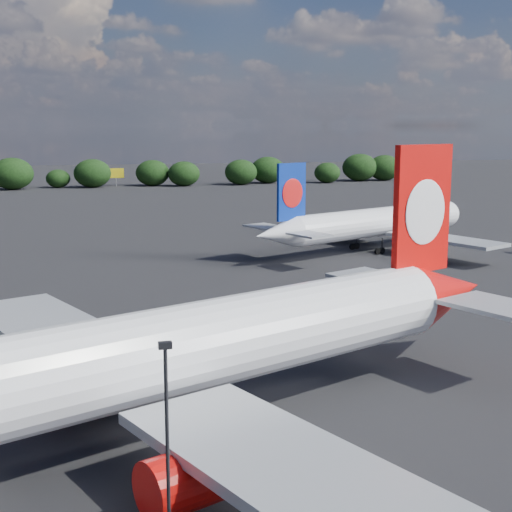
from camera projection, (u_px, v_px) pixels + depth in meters
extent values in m
plane|color=black|center=(69.00, 257.00, 101.76)|extent=(500.00, 500.00, 0.00)
cylinder|color=white|center=(179.00, 350.00, 42.17)|extent=(39.55, 21.44, 5.38)
cone|color=red|center=(445.00, 292.00, 56.92)|extent=(10.04, 8.40, 5.38)
cube|color=red|center=(422.00, 209.00, 53.75)|extent=(5.63, 2.88, 9.68)
ellipsoid|color=white|center=(425.00, 212.00, 53.54)|extent=(4.22, 2.02, 4.95)
ellipsoid|color=white|center=(419.00, 211.00, 54.04)|extent=(4.22, 2.02, 4.95)
cube|color=#A0A3A8|center=(493.00, 305.00, 50.93)|extent=(7.03, 7.86, 0.32)
cube|color=#A0A3A8|center=(372.00, 278.00, 60.18)|extent=(7.03, 7.86, 0.32)
cube|color=#A0A3A8|center=(308.00, 480.00, 30.26)|extent=(15.09, 22.50, 0.59)
cube|color=#A0A3A8|center=(55.00, 331.00, 52.13)|extent=(15.09, 22.50, 0.59)
cylinder|color=red|center=(198.00, 476.00, 33.44)|extent=(6.09, 4.83, 2.90)
cube|color=#A0A3A8|center=(197.00, 461.00, 33.30)|extent=(2.29, 1.25, 1.29)
cylinder|color=red|center=(56.00, 376.00, 46.90)|extent=(6.09, 4.83, 2.90)
cube|color=#A0A3A8|center=(56.00, 365.00, 46.76)|extent=(2.29, 1.25, 1.29)
cylinder|color=black|center=(241.00, 419.00, 41.61)|extent=(0.40, 0.40, 2.69)
cylinder|color=black|center=(241.00, 435.00, 41.79)|extent=(1.28, 0.92, 1.18)
cylinder|color=black|center=(257.00, 430.00, 42.50)|extent=(1.28, 0.92, 1.18)
cylinder|color=black|center=(183.00, 387.00, 46.65)|extent=(0.40, 0.40, 2.69)
cylinder|color=black|center=(183.00, 402.00, 46.84)|extent=(1.28, 0.92, 1.18)
cylinder|color=black|center=(198.00, 398.00, 47.54)|extent=(1.28, 0.92, 1.18)
cylinder|color=white|center=(378.00, 222.00, 106.59)|extent=(31.35, 17.30, 4.27)
sphere|color=white|center=(446.00, 214.00, 116.39)|extent=(5.66, 5.66, 4.27)
cone|color=white|center=(276.00, 234.00, 94.73)|extent=(7.99, 6.72, 4.27)
cube|color=navy|center=(291.00, 192.00, 95.29)|extent=(4.46, 2.33, 7.69)
ellipsoid|color=red|center=(293.00, 193.00, 95.12)|extent=(3.34, 1.64, 3.93)
ellipsoid|color=red|center=(290.00, 193.00, 95.52)|extent=(3.34, 1.64, 3.93)
cube|color=#A0A3A8|center=(310.00, 234.00, 92.05)|extent=(5.62, 6.26, 0.26)
cube|color=#A0A3A8|center=(264.00, 226.00, 99.35)|extent=(5.62, 6.26, 0.26)
cube|color=#A0A3A8|center=(445.00, 239.00, 99.24)|extent=(12.12, 17.87, 0.47)
cube|color=#A0A3A8|center=(334.00, 222.00, 116.50)|extent=(12.12, 17.87, 0.47)
cylinder|color=#A0A3A8|center=(428.00, 242.00, 103.79)|extent=(4.85, 3.87, 2.31)
cube|color=#A0A3A8|center=(428.00, 238.00, 103.68)|extent=(1.82, 1.01, 1.03)
cylinder|color=#A0A3A8|center=(360.00, 231.00, 114.42)|extent=(4.85, 3.87, 2.31)
cube|color=#A0A3A8|center=(360.00, 227.00, 114.31)|extent=(1.82, 1.01, 1.03)
cylinder|color=black|center=(382.00, 245.00, 104.11)|extent=(0.32, 0.32, 2.14)
cylinder|color=black|center=(382.00, 250.00, 104.25)|extent=(1.02, 0.74, 0.94)
cylinder|color=black|center=(378.00, 251.00, 103.69)|extent=(1.02, 0.74, 0.94)
cylinder|color=black|center=(357.00, 241.00, 108.09)|extent=(0.32, 0.32, 2.14)
cylinder|color=black|center=(357.00, 246.00, 108.24)|extent=(1.02, 0.74, 0.94)
cylinder|color=black|center=(352.00, 247.00, 107.67)|extent=(1.02, 0.74, 0.94)
cylinder|color=black|center=(432.00, 234.00, 114.88)|extent=(0.27, 0.27, 2.14)
cylinder|color=black|center=(431.00, 239.00, 115.03)|extent=(0.82, 0.59, 0.77)
cylinder|color=black|center=(168.00, 462.00, 29.23)|extent=(0.16, 0.16, 9.72)
cube|color=black|center=(165.00, 345.00, 28.33)|extent=(0.55, 0.30, 0.28)
cube|color=#14652A|center=(12.00, 179.00, 208.03)|extent=(6.00, 0.30, 2.60)
cylinder|color=#999CA2|center=(4.00, 186.00, 207.85)|extent=(0.20, 0.20, 2.00)
cylinder|color=#999CA2|center=(22.00, 186.00, 209.00)|extent=(0.20, 0.20, 2.00)
cube|color=gold|center=(116.00, 173.00, 220.49)|extent=(5.00, 0.30, 3.00)
cylinder|color=#999CA2|center=(116.00, 182.00, 220.99)|extent=(0.30, 0.30, 2.50)
ellipsoid|color=black|center=(12.00, 174.00, 207.84)|extent=(12.12, 10.26, 9.32)
ellipsoid|color=black|center=(58.00, 179.00, 214.70)|extent=(7.17, 6.07, 5.51)
ellipsoid|color=black|center=(92.00, 173.00, 215.19)|extent=(11.15, 9.44, 8.58)
ellipsoid|color=black|center=(153.00, 173.00, 221.31)|extent=(10.45, 8.84, 8.04)
ellipsoid|color=black|center=(184.00, 174.00, 220.43)|extent=(9.93, 8.40, 7.64)
ellipsoid|color=black|center=(241.00, 172.00, 225.30)|extent=(10.36, 8.77, 7.97)
ellipsoid|color=black|center=(268.00, 170.00, 231.43)|extent=(11.17, 9.45, 8.59)
ellipsoid|color=black|center=(327.00, 173.00, 232.92)|extent=(8.64, 7.31, 6.65)
ellipsoid|color=black|center=(360.00, 167.00, 240.53)|extent=(11.94, 10.10, 9.18)
ellipsoid|color=black|center=(384.00, 168.00, 242.88)|extent=(11.28, 9.55, 8.68)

